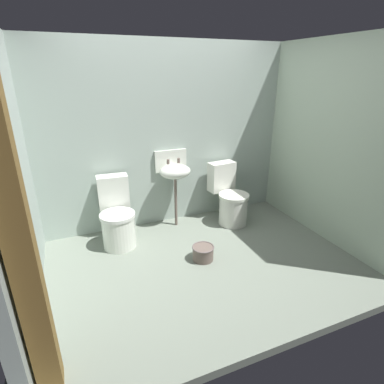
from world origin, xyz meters
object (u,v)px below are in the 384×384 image
Objects in this scene: bucket at (203,253)px; toilet_left at (117,218)px; toilet_right at (230,199)px; sink at (174,171)px; wooden_door_post at (16,230)px.

toilet_left is at bearing 137.45° from bucket.
sink reaches higher than toilet_right.
wooden_door_post is at bearing 29.38° from toilet_right.
toilet_right is 3.21× the size of bucket.
toilet_right is (2.24, 1.63, -0.82)m from wooden_door_post.
toilet_left is 1.00× the size of toilet_right.
wooden_door_post is at bearing -129.99° from sink.
toilet_left is at bearing -6.67° from toilet_right.
sink is at bearing -21.43° from toilet_right.
toilet_left is 1.09m from bucket.
sink is at bearing -163.11° from toilet_left.
bucket is at bearing 30.89° from wooden_door_post.
sink is at bearing 50.01° from wooden_door_post.
toilet_right is 0.86m from sink.
wooden_door_post is 2.93× the size of toilet_left.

